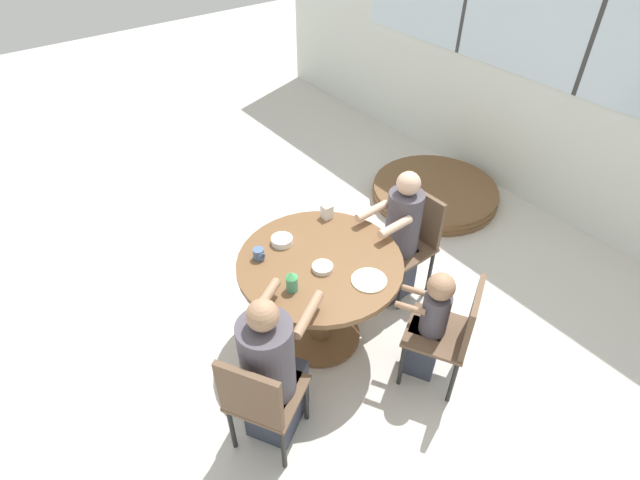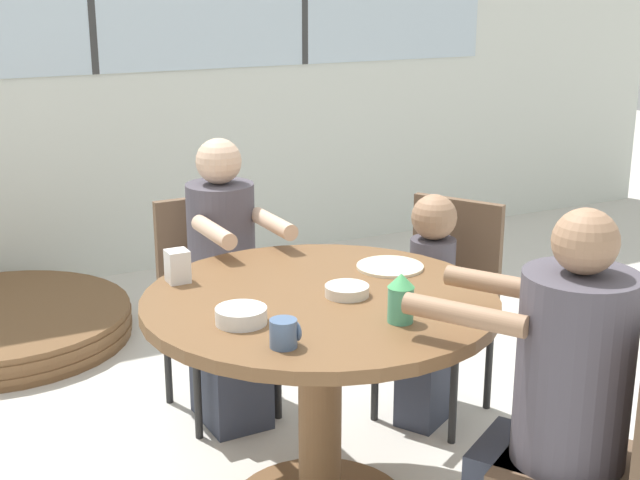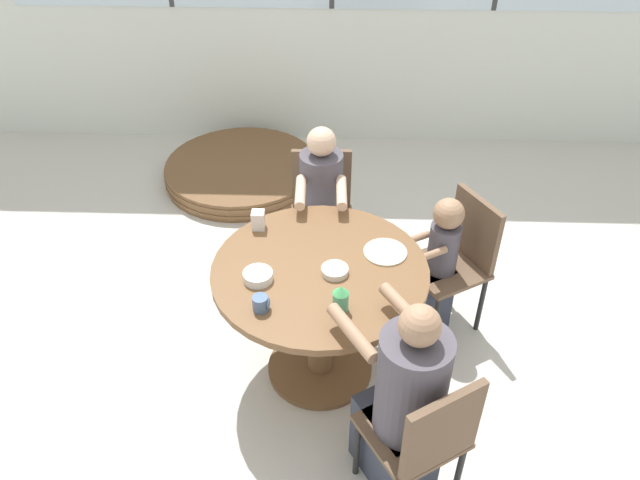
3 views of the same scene
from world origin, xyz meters
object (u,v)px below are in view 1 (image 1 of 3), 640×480
at_px(chair_for_toddler, 454,328).
at_px(person_man_blue_shirt, 398,243).
at_px(milk_carton_small, 327,211).
at_px(bowl_white_shallow, 282,241).
at_px(person_woman_green_shirt, 272,374).
at_px(coffee_mug, 259,254).
at_px(chair_for_man_blue_shirt, 413,235).
at_px(person_toddler, 429,327).
at_px(bowl_cereal, 323,268).
at_px(folded_table_stack, 435,193).
at_px(sippy_cup, 292,281).
at_px(chair_for_woman_green_shirt, 259,398).

height_order(chair_for_toddler, person_man_blue_shirt, person_man_blue_shirt).
distance_m(milk_carton_small, bowl_white_shallow, 0.43).
bearing_deg(person_woman_green_shirt, chair_for_toddler, 38.55).
bearing_deg(coffee_mug, chair_for_man_blue_shirt, 78.94).
relative_size(person_toddler, milk_carton_small, 8.72).
height_order(milk_carton_small, bowl_white_shallow, milk_carton_small).
height_order(person_woman_green_shirt, coffee_mug, person_woman_green_shirt).
relative_size(chair_for_toddler, person_toddler, 0.93).
bearing_deg(bowl_cereal, folded_table_stack, 111.15).
xyz_separation_m(chair_for_toddler, person_toddler, (-0.13, -0.08, -0.06)).
bearing_deg(bowl_cereal, bowl_white_shallow, -170.67).
bearing_deg(chair_for_toddler, folded_table_stack, 14.50).
height_order(chair_for_man_blue_shirt, milk_carton_small, milk_carton_small).
distance_m(person_man_blue_shirt, person_toddler, 0.79).
distance_m(coffee_mug, bowl_cereal, 0.43).
relative_size(chair_for_man_blue_shirt, person_man_blue_shirt, 0.76).
height_order(chair_for_man_blue_shirt, person_woman_green_shirt, person_woman_green_shirt).
distance_m(chair_for_man_blue_shirt, sippy_cup, 1.27).
relative_size(chair_for_man_blue_shirt, person_toddler, 0.93).
distance_m(chair_for_toddler, coffee_mug, 1.35).
relative_size(sippy_cup, bowl_white_shallow, 0.98).
xyz_separation_m(chair_for_man_blue_shirt, person_man_blue_shirt, (0.00, -0.16, 0.01)).
distance_m(chair_for_man_blue_shirt, person_toddler, 0.88).
bearing_deg(folded_table_stack, bowl_cereal, -68.85).
xyz_separation_m(person_man_blue_shirt, person_toddler, (0.69, -0.38, -0.06)).
distance_m(chair_for_woman_green_shirt, chair_for_man_blue_shirt, 1.79).
bearing_deg(milk_carton_small, person_man_blue_shirt, 53.18).
distance_m(person_woman_green_shirt, folded_table_stack, 2.93).
relative_size(person_woman_green_shirt, coffee_mug, 14.35).
bearing_deg(chair_for_woman_green_shirt, folded_table_stack, 81.88).
height_order(chair_for_woman_green_shirt, bowl_white_shallow, chair_for_woman_green_shirt).
bearing_deg(chair_for_woman_green_shirt, bowl_white_shallow, 107.22).
bearing_deg(sippy_cup, bowl_white_shallow, 154.15).
distance_m(bowl_white_shallow, bowl_cereal, 0.38).
bearing_deg(milk_carton_small, chair_for_man_blue_shirt, 61.57).
height_order(sippy_cup, milk_carton_small, sippy_cup).
relative_size(chair_for_man_blue_shirt, milk_carton_small, 8.13).
bearing_deg(person_man_blue_shirt, bowl_white_shallow, 70.41).
xyz_separation_m(person_woman_green_shirt, person_man_blue_shirt, (-0.41, 1.41, 0.00)).
xyz_separation_m(chair_for_man_blue_shirt, person_toddler, (0.69, -0.54, -0.06)).
distance_m(chair_for_woman_green_shirt, sippy_cup, 0.70).
distance_m(milk_carton_small, folded_table_stack, 1.89).
relative_size(chair_for_toddler, coffee_mug, 10.75).
relative_size(person_man_blue_shirt, folded_table_stack, 0.89).
bearing_deg(coffee_mug, sippy_cup, 1.60).
height_order(chair_for_woman_green_shirt, person_man_blue_shirt, person_man_blue_shirt).
relative_size(person_woman_green_shirt, sippy_cup, 7.91).
xyz_separation_m(bowl_white_shallow, folded_table_stack, (-0.42, 2.12, -0.72)).
distance_m(person_woman_green_shirt, milk_carton_small, 1.26).
height_order(chair_for_woman_green_shirt, coffee_mug, chair_for_woman_green_shirt).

